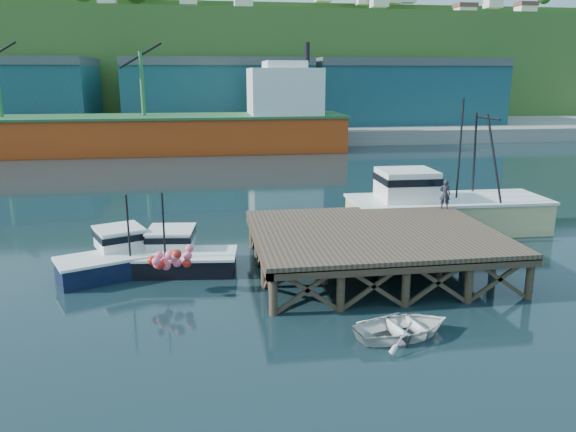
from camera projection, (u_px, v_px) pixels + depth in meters
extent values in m
plane|color=black|center=(265.00, 276.00, 27.77)|extent=(300.00, 300.00, 0.00)
cube|color=brown|center=(374.00, 232.00, 28.09)|extent=(12.00, 10.00, 0.25)
cube|color=#473828|center=(408.00, 269.00, 23.50)|extent=(12.00, 0.30, 0.35)
cylinder|color=#473828|center=(273.00, 297.00, 23.04)|extent=(0.36, 0.36, 2.60)
cylinder|color=#473828|center=(529.00, 282.00, 24.72)|extent=(0.36, 0.36, 2.60)
cylinder|color=#473828|center=(252.00, 234.00, 32.05)|extent=(0.36, 0.36, 2.60)
cylinder|color=#473828|center=(441.00, 226.00, 33.73)|extent=(0.36, 0.36, 2.60)
cube|color=gray|center=(218.00, 128.00, 94.62)|extent=(160.00, 40.00, 2.00)
cube|color=#194F55|center=(218.00, 96.00, 88.48)|extent=(28.00, 16.00, 9.00)
cube|color=#194F55|center=(400.00, 95.00, 92.90)|extent=(30.00, 16.00, 9.00)
cube|color=#C03D12|center=(129.00, 135.00, 71.47)|extent=(55.00, 9.50, 4.40)
cube|color=#26592D|center=(128.00, 117.00, 70.91)|extent=(55.50, 10.00, 0.30)
cube|color=silver|center=(284.00, 92.00, 73.12)|extent=(9.00, 9.00, 6.00)
cube|color=silver|center=(284.00, 66.00, 72.32)|extent=(5.00, 7.00, 1.20)
cylinder|color=black|center=(307.00, 52.00, 72.34)|extent=(0.70, 0.70, 2.50)
cube|color=#2D511E|center=(212.00, 69.00, 120.93)|extent=(220.00, 50.00, 22.00)
cube|color=black|center=(127.00, 264.00, 27.96)|extent=(6.91, 4.69, 1.01)
cube|color=silver|center=(127.00, 254.00, 27.83)|extent=(7.05, 4.78, 0.13)
cube|color=silver|center=(119.00, 239.00, 28.68)|extent=(2.77, 2.77, 1.01)
cube|color=black|center=(119.00, 235.00, 28.62)|extent=(2.93, 2.93, 0.34)
cylinder|color=black|center=(128.00, 227.00, 26.91)|extent=(0.10, 0.10, 3.14)
cube|color=black|center=(168.00, 263.00, 28.18)|extent=(6.92, 3.22, 0.92)
cube|color=silver|center=(168.00, 254.00, 28.06)|extent=(7.06, 3.28, 0.12)
cube|color=silver|center=(171.00, 239.00, 29.12)|extent=(2.46, 2.46, 0.92)
cube|color=black|center=(171.00, 235.00, 29.07)|extent=(2.60, 2.60, 0.31)
cylinder|color=black|center=(164.00, 226.00, 27.02)|extent=(0.10, 0.10, 3.29)
sphere|color=#FF5D7D|center=(159.00, 270.00, 25.23)|extent=(0.43, 0.43, 0.43)
sphere|color=#FF5D7D|center=(180.00, 263.00, 25.52)|extent=(0.43, 0.43, 0.43)
sphere|color=red|center=(170.00, 263.00, 24.91)|extent=(0.43, 0.43, 0.43)
cube|color=#CCC384|center=(447.00, 215.00, 35.58)|extent=(12.26, 4.45, 1.99)
cube|color=silver|center=(448.00, 199.00, 35.32)|extent=(12.48, 4.68, 0.17)
cube|color=silver|center=(407.00, 186.00, 34.68)|extent=(3.38, 3.17, 1.99)
cube|color=black|center=(407.00, 179.00, 34.57)|extent=(3.50, 3.28, 0.44)
cylinder|color=black|center=(460.00, 153.00, 34.68)|extent=(0.12, 0.12, 6.64)
imported|color=silver|center=(403.00, 327.00, 21.21)|extent=(4.31, 3.44, 0.80)
imported|color=black|center=(445.00, 194.00, 32.34)|extent=(0.73, 0.62, 1.69)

